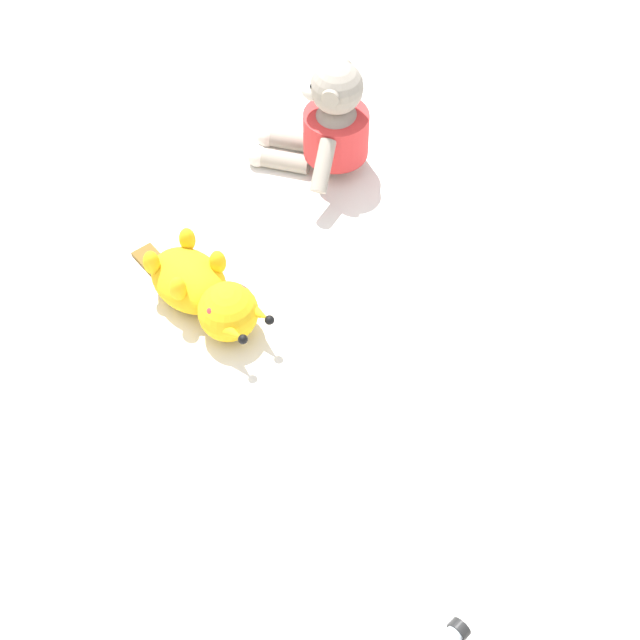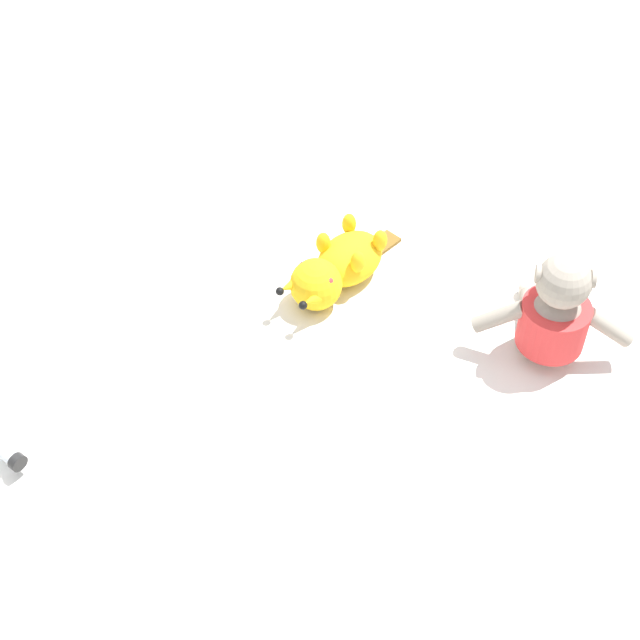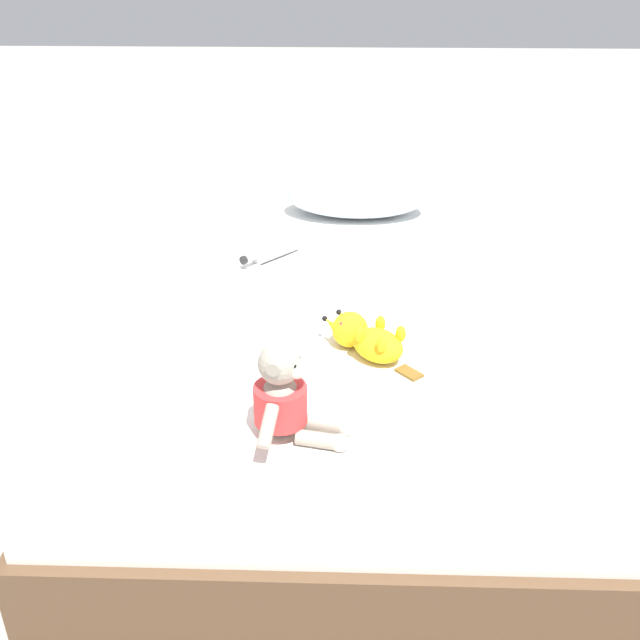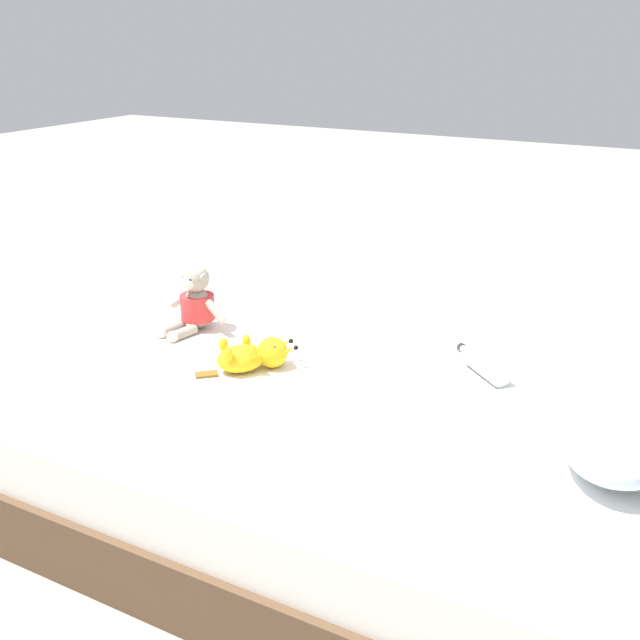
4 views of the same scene
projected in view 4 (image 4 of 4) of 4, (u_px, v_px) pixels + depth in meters
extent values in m
plane|color=#9E998E|center=(366.00, 495.00, 2.40)|extent=(16.00, 16.00, 0.00)
cube|color=brown|center=(366.00, 467.00, 2.36)|extent=(1.52, 2.08, 0.21)
cube|color=white|center=(368.00, 415.00, 2.29)|extent=(1.47, 2.02, 0.17)
ellipsoid|color=silver|center=(626.00, 426.00, 1.90)|extent=(0.56, 0.32, 0.16)
ellipsoid|color=#9E9384|center=(198.00, 308.00, 2.70)|extent=(0.12, 0.13, 0.15)
cylinder|color=red|center=(198.00, 307.00, 2.70)|extent=(0.14, 0.14, 0.09)
sphere|color=#9E9384|center=(196.00, 279.00, 2.66)|extent=(0.10, 0.10, 0.10)
ellipsoid|color=beige|center=(187.00, 283.00, 2.64)|extent=(0.06, 0.07, 0.04)
sphere|color=black|center=(191.00, 280.00, 2.62)|extent=(0.01, 0.01, 0.01)
sphere|color=black|center=(184.00, 278.00, 2.64)|extent=(0.01, 0.01, 0.01)
cylinder|color=#9E9384|center=(204.00, 278.00, 2.63)|extent=(0.03, 0.01, 0.03)
cylinder|color=#9E9384|center=(187.00, 273.00, 2.69)|extent=(0.03, 0.01, 0.03)
cylinder|color=#9E9384|center=(216.00, 312.00, 2.64)|extent=(0.05, 0.10, 0.08)
cylinder|color=#9E9384|center=(180.00, 300.00, 2.76)|extent=(0.05, 0.10, 0.08)
cylinder|color=#9E9384|center=(184.00, 333.00, 2.64)|extent=(0.11, 0.06, 0.04)
cylinder|color=#9E9384|center=(173.00, 329.00, 2.68)|extent=(0.11, 0.06, 0.04)
sphere|color=beige|center=(173.00, 337.00, 2.60)|extent=(0.04, 0.04, 0.04)
sphere|color=beige|center=(161.00, 333.00, 2.64)|extent=(0.04, 0.04, 0.04)
ellipsoid|color=yellow|center=(241.00, 359.00, 2.38)|extent=(0.18, 0.18, 0.08)
sphere|color=yellow|center=(272.00, 352.00, 2.40)|extent=(0.10, 0.10, 0.10)
cone|color=yellow|center=(283.00, 344.00, 2.44)|extent=(0.07, 0.06, 0.05)
sphere|color=black|center=(291.00, 341.00, 2.44)|extent=(0.02, 0.02, 0.02)
cone|color=yellow|center=(287.00, 351.00, 2.39)|extent=(0.07, 0.06, 0.05)
sphere|color=black|center=(296.00, 348.00, 2.39)|extent=(0.02, 0.02, 0.02)
sphere|color=red|center=(270.00, 341.00, 2.42)|extent=(0.02, 0.02, 0.02)
sphere|color=red|center=(274.00, 348.00, 2.37)|extent=(0.02, 0.02, 0.02)
ellipsoid|color=yellow|center=(246.00, 342.00, 2.41)|extent=(0.04, 0.04, 0.05)
ellipsoid|color=yellow|center=(253.00, 352.00, 2.33)|extent=(0.04, 0.04, 0.05)
ellipsoid|color=yellow|center=(223.00, 345.00, 2.38)|extent=(0.04, 0.04, 0.05)
ellipsoid|color=yellow|center=(228.00, 354.00, 2.32)|extent=(0.04, 0.04, 0.05)
cube|color=brown|center=(206.00, 374.00, 2.36)|extent=(0.08, 0.08, 0.01)
cylinder|color=silver|center=(486.00, 366.00, 2.35)|extent=(0.17, 0.18, 0.07)
cylinder|color=silver|center=(467.00, 352.00, 2.45)|extent=(0.05, 0.06, 0.02)
cylinder|color=black|center=(462.00, 348.00, 2.48)|extent=(0.03, 0.03, 0.03)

